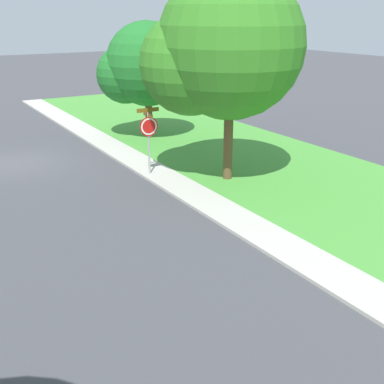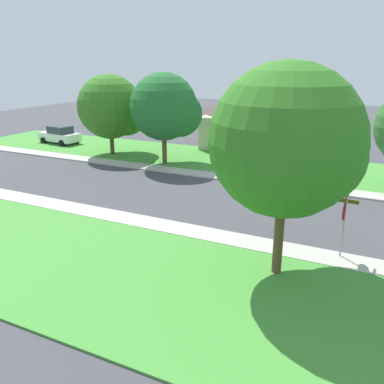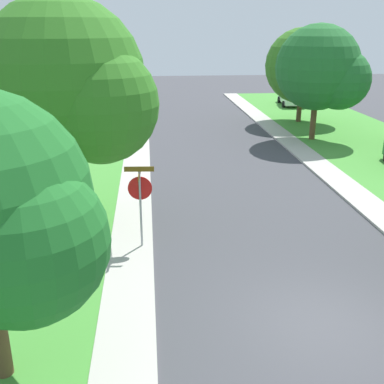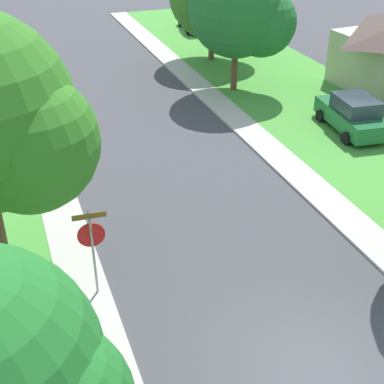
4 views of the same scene
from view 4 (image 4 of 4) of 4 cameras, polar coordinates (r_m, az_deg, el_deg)
ground_plane at (r=14.32m, az=12.33°, el=-17.71°), size 120.00×120.00×0.00m
sidewalk_east at (r=24.71m, az=7.46°, el=5.18°), size 1.40×56.00×0.10m
lawn_east at (r=27.07m, az=16.43°, el=6.46°), size 8.00×56.00×0.08m
sidewalk_west at (r=22.34m, az=-14.60°, el=1.51°), size 1.40×56.00×0.10m
stop_sign_far_corner at (r=15.06m, az=-10.50°, el=-5.03°), size 0.92×0.92×2.77m
car_white_far_down_street at (r=43.52m, az=0.40°, el=17.72°), size 2.42×4.48×1.76m
car_green_kerbside_mid at (r=26.43m, az=16.58°, el=7.83°), size 2.39×4.47×1.76m
tree_sidewalk_far at (r=29.74m, az=5.42°, el=18.35°), size 5.48×5.10×7.03m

